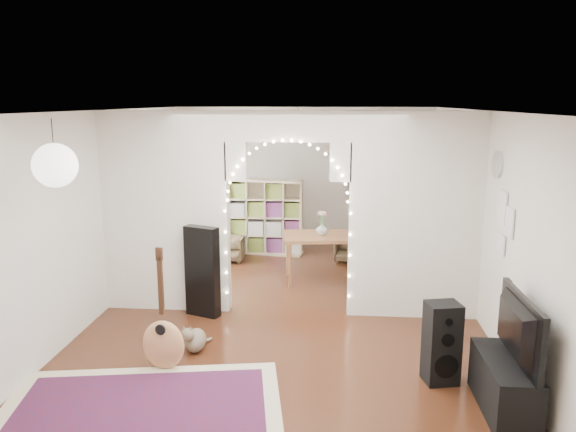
# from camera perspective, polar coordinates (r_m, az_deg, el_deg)

# --- Properties ---
(floor) EXTENTS (7.50, 7.50, 0.00)m
(floor) POSITION_cam_1_polar(r_m,az_deg,el_deg) (7.79, 0.00, -9.59)
(floor) COLOR black
(floor) RESTS_ON ground
(ceiling) EXTENTS (5.00, 7.50, 0.02)m
(ceiling) POSITION_cam_1_polar(r_m,az_deg,el_deg) (7.26, 0.00, 10.69)
(ceiling) COLOR white
(ceiling) RESTS_ON wall_back
(wall_back) EXTENTS (5.00, 0.02, 2.70)m
(wall_back) POSITION_cam_1_polar(r_m,az_deg,el_deg) (11.10, 1.66, 4.03)
(wall_back) COLOR silver
(wall_back) RESTS_ON floor
(wall_front) EXTENTS (5.00, 0.02, 2.70)m
(wall_front) POSITION_cam_1_polar(r_m,az_deg,el_deg) (3.83, -4.87, -10.98)
(wall_front) COLOR silver
(wall_front) RESTS_ON floor
(wall_left) EXTENTS (0.02, 7.50, 2.70)m
(wall_left) POSITION_cam_1_polar(r_m,az_deg,el_deg) (8.01, -18.11, 0.48)
(wall_left) COLOR silver
(wall_left) RESTS_ON floor
(wall_right) EXTENTS (0.02, 7.50, 2.70)m
(wall_right) POSITION_cam_1_polar(r_m,az_deg,el_deg) (7.62, 19.09, -0.14)
(wall_right) COLOR silver
(wall_right) RESTS_ON floor
(divider_wall) EXTENTS (5.00, 0.20, 2.70)m
(divider_wall) POSITION_cam_1_polar(r_m,az_deg,el_deg) (7.39, 0.00, 0.76)
(divider_wall) COLOR silver
(divider_wall) RESTS_ON floor
(fairy_lights) EXTENTS (1.64, 0.04, 1.60)m
(fairy_lights) POSITION_cam_1_polar(r_m,az_deg,el_deg) (7.24, -0.09, 1.54)
(fairy_lights) COLOR #FFEABF
(fairy_lights) RESTS_ON divider_wall
(window) EXTENTS (0.04, 1.20, 1.40)m
(window) POSITION_cam_1_polar(r_m,az_deg,el_deg) (9.64, -13.88, 3.43)
(window) COLOR white
(window) RESTS_ON wall_left
(wall_clock) EXTENTS (0.03, 0.31, 0.31)m
(wall_clock) POSITION_cam_1_polar(r_m,az_deg,el_deg) (6.93, 20.53, 4.93)
(wall_clock) COLOR white
(wall_clock) RESTS_ON wall_right
(picture_frames) EXTENTS (0.02, 0.50, 0.70)m
(picture_frames) POSITION_cam_1_polar(r_m,az_deg,el_deg) (6.64, 21.07, -0.62)
(picture_frames) COLOR white
(picture_frames) RESTS_ON wall_right
(paper_lantern) EXTENTS (0.40, 0.40, 0.40)m
(paper_lantern) POSITION_cam_1_polar(r_m,az_deg,el_deg) (5.48, -22.58, 4.77)
(paper_lantern) COLOR white
(paper_lantern) RESTS_ON ceiling
(ceiling_fan) EXTENTS (1.10, 1.10, 0.30)m
(ceiling_fan) POSITION_cam_1_polar(r_m,az_deg,el_deg) (9.26, 1.07, 9.04)
(ceiling_fan) COLOR gold
(ceiling_fan) RESTS_ON ceiling
(area_rug) EXTENTS (2.90, 2.36, 0.02)m
(area_rug) POSITION_cam_1_polar(r_m,az_deg,el_deg) (5.57, -15.02, -19.13)
(area_rug) COLOR maroon
(area_rug) RESTS_ON floor
(guitar_case) EXTENTS (0.49, 0.31, 1.21)m
(guitar_case) POSITION_cam_1_polar(r_m,az_deg,el_deg) (7.53, -8.70, -5.60)
(guitar_case) COLOR black
(guitar_case) RESTS_ON floor
(acoustic_guitar) EXTENTS (0.48, 0.25, 1.14)m
(acoustic_guitar) POSITION_cam_1_polar(r_m,az_deg,el_deg) (6.17, -12.63, -10.77)
(acoustic_guitar) COLOR #C3834E
(acoustic_guitar) RESTS_ON floor
(tabby_cat) EXTENTS (0.34, 0.54, 0.36)m
(tabby_cat) POSITION_cam_1_polar(r_m,az_deg,el_deg) (6.64, -9.46, -12.27)
(tabby_cat) COLOR brown
(tabby_cat) RESTS_ON floor
(floor_speaker) EXTENTS (0.38, 0.35, 0.84)m
(floor_speaker) POSITION_cam_1_polar(r_m,az_deg,el_deg) (6.01, 15.35, -12.35)
(floor_speaker) COLOR black
(floor_speaker) RESTS_ON floor
(media_console) EXTENTS (0.41, 1.00, 0.50)m
(media_console) POSITION_cam_1_polar(r_m,az_deg,el_deg) (5.75, 21.10, -15.74)
(media_console) COLOR black
(media_console) RESTS_ON floor
(tv) EXTENTS (0.15, 1.08, 0.62)m
(tv) POSITION_cam_1_polar(r_m,az_deg,el_deg) (5.53, 21.53, -10.56)
(tv) COLOR black
(tv) RESTS_ON media_console
(bookcase) EXTENTS (1.40, 0.55, 1.40)m
(bookcase) POSITION_cam_1_polar(r_m,az_deg,el_deg) (10.45, -2.28, -0.07)
(bookcase) COLOR beige
(bookcase) RESTS_ON floor
(dining_table) EXTENTS (1.30, 0.96, 0.76)m
(dining_table) POSITION_cam_1_polar(r_m,az_deg,el_deg) (8.84, 3.46, -2.38)
(dining_table) COLOR brown
(dining_table) RESTS_ON floor
(flower_vase) EXTENTS (0.21, 0.21, 0.19)m
(flower_vase) POSITION_cam_1_polar(r_m,az_deg,el_deg) (8.80, 3.47, -1.31)
(flower_vase) COLOR silver
(flower_vase) RESTS_ON dining_table
(dining_chair_left) EXTENTS (0.48, 0.50, 0.44)m
(dining_chair_left) POSITION_cam_1_polar(r_m,az_deg,el_deg) (10.09, -5.93, -3.34)
(dining_chair_left) COLOR #4B3A25
(dining_chair_left) RESTS_ON floor
(dining_chair_right) EXTENTS (0.53, 0.54, 0.42)m
(dining_chair_right) POSITION_cam_1_polar(r_m,az_deg,el_deg) (10.07, 6.15, -3.44)
(dining_chair_right) COLOR #4B3A25
(dining_chair_right) RESTS_ON floor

